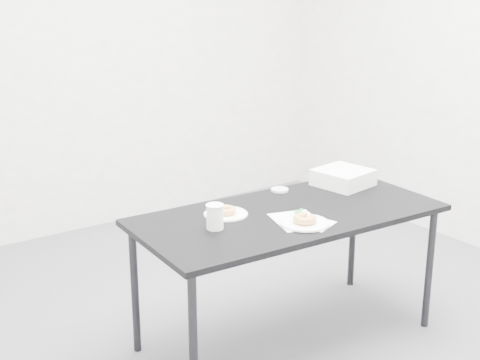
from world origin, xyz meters
TOP-DOWN VIEW (x-y plane):
  - floor at (0.00, 0.00)m, footprint 4.00×4.00m
  - wall_back at (0.00, 2.00)m, footprint 4.00×0.02m
  - table at (0.14, -0.11)m, footprint 1.56×0.80m
  - scorecard at (0.10, -0.23)m, footprint 0.27×0.31m
  - logo_patch at (0.18, -0.14)m, footprint 0.05×0.05m
  - pen at (0.16, -0.15)m, footprint 0.11×0.06m
  - napkin at (0.13, -0.31)m, footprint 0.21×0.21m
  - plate_near at (0.09, -0.29)m, footprint 0.23×0.23m
  - donut_near at (0.09, -0.29)m, footprint 0.13×0.13m
  - plate_far at (-0.13, 0.04)m, footprint 0.21×0.21m
  - donut_far at (-0.13, 0.04)m, footprint 0.12×0.12m
  - coffee_cup at (-0.28, -0.09)m, footprint 0.08×0.08m
  - cup_lid at (0.32, 0.18)m, footprint 0.09×0.09m
  - bakery_box at (0.67, 0.06)m, footprint 0.30×0.30m

SIDE VIEW (x-z plane):
  - floor at x=0.00m, z-range 0.00..0.00m
  - table at x=0.14m, z-range 0.29..0.99m
  - scorecard at x=0.10m, z-range 0.69..0.70m
  - napkin at x=0.13m, z-range 0.69..0.70m
  - plate_far at x=-0.13m, z-range 0.69..0.70m
  - logo_patch at x=0.18m, z-range 0.70..0.70m
  - pen at x=0.16m, z-range 0.70..0.70m
  - plate_near at x=0.09m, z-range 0.70..0.70m
  - cup_lid at x=0.32m, z-range 0.69..0.71m
  - donut_far at x=-0.13m, z-range 0.70..0.73m
  - donut_near at x=0.09m, z-range 0.70..0.74m
  - bakery_box at x=0.67m, z-range 0.69..0.78m
  - coffee_cup at x=-0.28m, z-range 0.69..0.81m
  - wall_back at x=0.00m, z-range 0.00..2.70m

